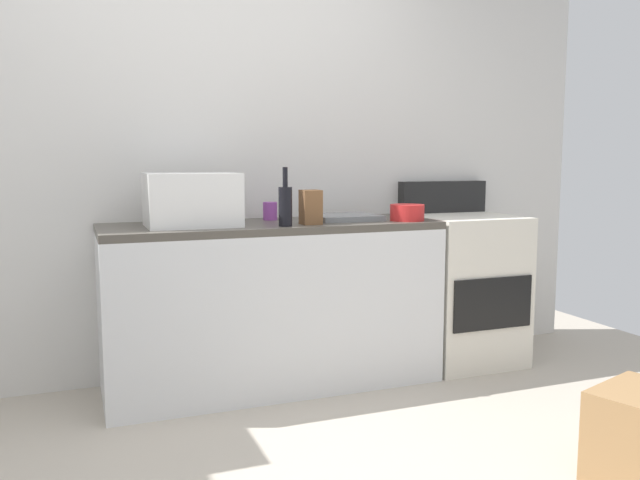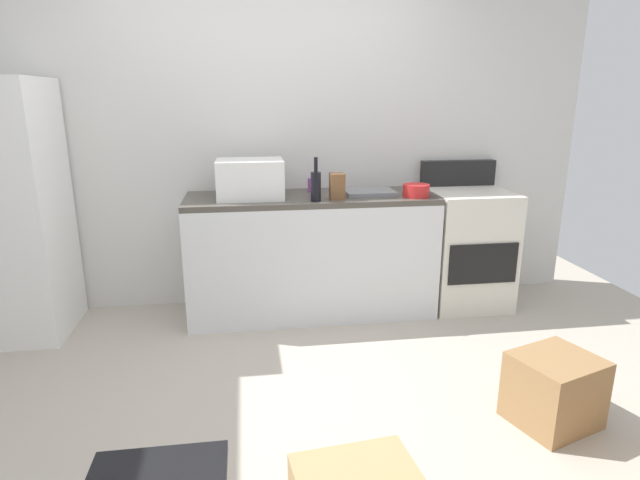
{
  "view_description": "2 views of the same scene",
  "coord_description": "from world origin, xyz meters",
  "px_view_note": "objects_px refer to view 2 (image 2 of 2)",
  "views": [
    {
      "loc": [
        -0.71,
        -2.13,
        1.24
      ],
      "look_at": [
        0.35,
        0.61,
        0.87
      ],
      "focal_mm": 36.35,
      "sensor_mm": 36.0,
      "label": 1
    },
    {
      "loc": [
        -0.17,
        -2.46,
        1.6
      ],
      "look_at": [
        0.28,
        0.63,
        0.72
      ],
      "focal_mm": 29.06,
      "sensor_mm": 36.0,
      "label": 2
    }
  ],
  "objects_px": {
    "refrigerator": "(5,212)",
    "stove_oven": "(466,246)",
    "mixing_bowl": "(416,190)",
    "wine_bottle": "(316,185)",
    "microwave": "(250,179)",
    "cardboard_box_large": "(554,390)",
    "knife_block": "(337,186)",
    "coffee_mug": "(313,185)"
  },
  "relations": [
    {
      "from": "microwave",
      "to": "stove_oven",
      "type": "bearing_deg",
      "value": 1.39
    },
    {
      "from": "stove_oven",
      "to": "coffee_mug",
      "type": "height_order",
      "value": "stove_oven"
    },
    {
      "from": "refrigerator",
      "to": "stove_oven",
      "type": "distance_m",
      "value": 3.29
    },
    {
      "from": "cardboard_box_large",
      "to": "wine_bottle",
      "type": "bearing_deg",
      "value": 126.72
    },
    {
      "from": "microwave",
      "to": "coffee_mug",
      "type": "relative_size",
      "value": 4.6
    },
    {
      "from": "refrigerator",
      "to": "mixing_bowl",
      "type": "distance_m",
      "value": 2.79
    },
    {
      "from": "wine_bottle",
      "to": "mixing_bowl",
      "type": "distance_m",
      "value": 0.73
    },
    {
      "from": "mixing_bowl",
      "to": "cardboard_box_large",
      "type": "relative_size",
      "value": 0.49
    },
    {
      "from": "microwave",
      "to": "cardboard_box_large",
      "type": "distance_m",
      "value": 2.28
    },
    {
      "from": "refrigerator",
      "to": "knife_block",
      "type": "height_order",
      "value": "refrigerator"
    },
    {
      "from": "microwave",
      "to": "knife_block",
      "type": "bearing_deg",
      "value": -11.77
    },
    {
      "from": "mixing_bowl",
      "to": "wine_bottle",
      "type": "bearing_deg",
      "value": -175.83
    },
    {
      "from": "refrigerator",
      "to": "cardboard_box_large",
      "type": "height_order",
      "value": "refrigerator"
    },
    {
      "from": "wine_bottle",
      "to": "cardboard_box_large",
      "type": "bearing_deg",
      "value": -53.28
    },
    {
      "from": "wine_bottle",
      "to": "cardboard_box_large",
      "type": "height_order",
      "value": "wine_bottle"
    },
    {
      "from": "coffee_mug",
      "to": "mixing_bowl",
      "type": "relative_size",
      "value": 0.53
    },
    {
      "from": "refrigerator",
      "to": "microwave",
      "type": "relative_size",
      "value": 3.72
    },
    {
      "from": "refrigerator",
      "to": "coffee_mug",
      "type": "bearing_deg",
      "value": 5.68
    },
    {
      "from": "knife_block",
      "to": "mixing_bowl",
      "type": "relative_size",
      "value": 0.95
    },
    {
      "from": "cardboard_box_large",
      "to": "stove_oven",
      "type": "bearing_deg",
      "value": 82.8
    },
    {
      "from": "knife_block",
      "to": "cardboard_box_large",
      "type": "relative_size",
      "value": 0.46
    },
    {
      "from": "coffee_mug",
      "to": "cardboard_box_large",
      "type": "relative_size",
      "value": 0.26
    },
    {
      "from": "wine_bottle",
      "to": "coffee_mug",
      "type": "xyz_separation_m",
      "value": [
        0.03,
        0.37,
        -0.06
      ]
    },
    {
      "from": "microwave",
      "to": "knife_block",
      "type": "distance_m",
      "value": 0.61
    },
    {
      "from": "microwave",
      "to": "knife_block",
      "type": "height_order",
      "value": "microwave"
    },
    {
      "from": "microwave",
      "to": "wine_bottle",
      "type": "height_order",
      "value": "wine_bottle"
    },
    {
      "from": "coffee_mug",
      "to": "wine_bottle",
      "type": "bearing_deg",
      "value": -94.58
    },
    {
      "from": "coffee_mug",
      "to": "microwave",
      "type": "bearing_deg",
      "value": -157.73
    },
    {
      "from": "microwave",
      "to": "cardboard_box_large",
      "type": "bearing_deg",
      "value": -46.53
    },
    {
      "from": "refrigerator",
      "to": "coffee_mug",
      "type": "distance_m",
      "value": 2.1
    },
    {
      "from": "stove_oven",
      "to": "coffee_mug",
      "type": "distance_m",
      "value": 1.29
    },
    {
      "from": "refrigerator",
      "to": "cardboard_box_large",
      "type": "bearing_deg",
      "value": -26.3
    },
    {
      "from": "stove_oven",
      "to": "coffee_mug",
      "type": "bearing_deg",
      "value": 172.66
    },
    {
      "from": "wine_bottle",
      "to": "coffee_mug",
      "type": "bearing_deg",
      "value": 85.42
    },
    {
      "from": "stove_oven",
      "to": "mixing_bowl",
      "type": "xyz_separation_m",
      "value": [
        -0.48,
        -0.16,
        0.48
      ]
    },
    {
      "from": "refrigerator",
      "to": "mixing_bowl",
      "type": "height_order",
      "value": "refrigerator"
    },
    {
      "from": "stove_oven",
      "to": "knife_block",
      "type": "distance_m",
      "value": 1.19
    },
    {
      "from": "coffee_mug",
      "to": "knife_block",
      "type": "height_order",
      "value": "knife_block"
    },
    {
      "from": "refrigerator",
      "to": "coffee_mug",
      "type": "xyz_separation_m",
      "value": [
        2.09,
        0.21,
        0.09
      ]
    },
    {
      "from": "mixing_bowl",
      "to": "coffee_mug",
      "type": "bearing_deg",
      "value": 155.8
    },
    {
      "from": "wine_bottle",
      "to": "mixing_bowl",
      "type": "xyz_separation_m",
      "value": [
        0.73,
        0.05,
        -0.06
      ]
    },
    {
      "from": "microwave",
      "to": "coffee_mug",
      "type": "distance_m",
      "value": 0.51
    }
  ]
}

